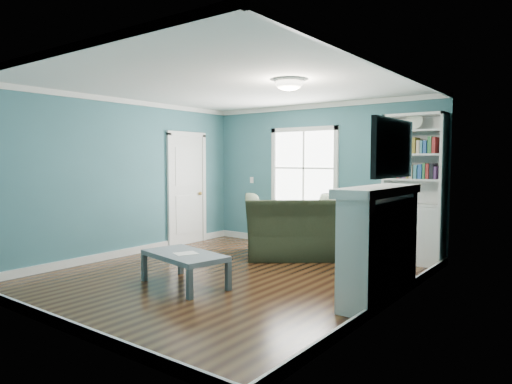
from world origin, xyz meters
The scene contains 13 objects.
floor centered at (0.00, 0.00, 0.00)m, with size 5.00×5.00×0.00m, color black.
room_walls centered at (0.00, 0.00, 1.58)m, with size 5.00×5.00×5.00m.
trim centered at (0.00, 0.00, 1.24)m, with size 4.50×5.00×2.60m.
window centered at (-0.30, 2.49, 1.45)m, with size 1.40×0.06×1.50m.
bookshelf centered at (1.77, 2.30, 0.92)m, with size 0.90×0.35×2.31m.
fireplace centered at (2.08, 0.20, 0.64)m, with size 0.44×1.58×1.30m.
tv centered at (2.20, 0.20, 1.72)m, with size 0.06×1.10×0.65m, color black.
door centered at (-2.22, 1.40, 1.07)m, with size 0.12×0.98×2.17m.
ceiling_fixture centered at (0.90, 0.10, 2.55)m, with size 0.38×0.38×0.15m.
light_switch centered at (-1.50, 2.48, 1.20)m, with size 0.08×0.01×0.12m, color white.
recliner centered at (0.01, 1.60, 0.68)m, with size 1.56×1.01×1.36m, color black.
coffee_table centered at (-0.15, -0.70, 0.36)m, with size 1.25×0.84×0.42m.
paper_sheet centered at (-0.11, -0.71, 0.42)m, with size 0.22×0.28×0.00m, color white.
Camera 1 is at (4.01, -4.74, 1.60)m, focal length 32.00 mm.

